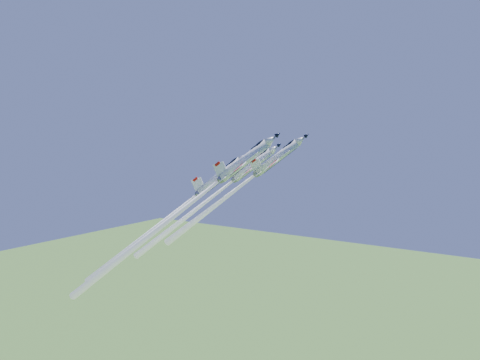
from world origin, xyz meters
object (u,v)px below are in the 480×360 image
Objects in this scene: jet_slot at (168,218)px; jet_right at (171,219)px; jet_left at (207,201)px; jet_lead at (237,189)px.

jet_right is at bearing 28.06° from jet_slot.
jet_left reaches higher than jet_slot.
jet_lead is at bearing 45.20° from jet_left.
jet_slot is (-5.54, -7.99, -3.65)m from jet_left.
jet_left is 0.87× the size of jet_slot.
jet_left is (-12.70, 6.02, -4.27)m from jet_lead.
jet_right is (-0.55, -12.56, -2.66)m from jet_left.
jet_slot is at bearing -151.94° from jet_right.
jet_left is 12.85m from jet_right.
jet_right is 6.83m from jet_slot.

